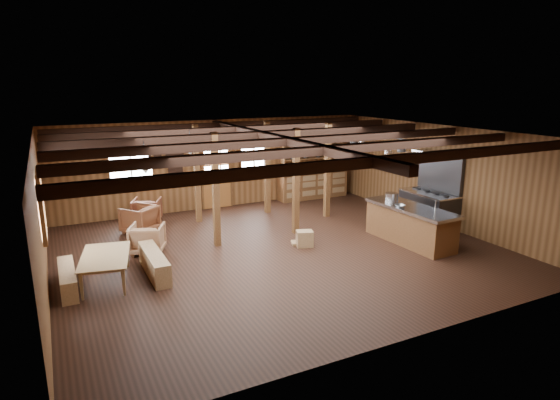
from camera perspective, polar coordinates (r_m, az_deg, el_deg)
name	(u,v)px	position (r m, az deg, el deg)	size (l,w,h in m)	color
room	(279,194)	(10.91, -0.15, 0.76)	(10.04, 9.04, 2.84)	black
ceiling_joists	(275,138)	(10.85, -0.58, 7.55)	(9.80, 8.82, 0.18)	black
timber_posts	(262,176)	(12.97, -2.19, 2.91)	(3.95, 2.35, 2.80)	#452613
back_door	(217,181)	(15.05, -7.72, 2.35)	(1.02, 0.08, 2.15)	brown
window_back_left	(131,165)	(14.32, -17.74, 4.13)	(1.32, 0.06, 1.32)	white
window_back_right	(254,155)	(15.39, -3.23, 5.45)	(1.02, 0.06, 1.32)	white
window_left	(41,205)	(10.28, -27.14, -0.54)	(0.14, 1.24, 1.32)	white
notice_boards	(168,161)	(14.51, -13.45, 4.70)	(1.08, 0.03, 0.90)	white
back_counter	(312,181)	(16.28, 3.98, 2.35)	(2.55, 0.60, 2.45)	brown
pendant_lamps	(170,158)	(10.92, -13.22, 4.95)	(1.86, 2.36, 0.66)	#2E2E30
pot_rack	(379,145)	(12.81, 11.99, 6.56)	(0.38, 3.00, 0.46)	#2E2E30
kitchen_island	(410,224)	(12.16, 15.57, -2.86)	(0.99, 2.54, 1.20)	brown
step_stool	(305,239)	(11.54, 3.02, -4.73)	(0.45, 0.32, 0.40)	brown
commercial_range	(430,203)	(13.65, 17.86, -0.39)	(0.86, 1.67, 2.06)	#2E2E30
dining_table	(108,269)	(10.12, -20.25, -7.87)	(1.62, 0.91, 0.57)	olive
bench_wall	(68,279)	(10.11, -24.48, -8.75)	(0.29, 1.55, 0.43)	brown
bench_aisle	(154,263)	(10.25, -15.09, -7.45)	(0.33, 1.74, 0.48)	brown
armchair_a	(140,219)	(13.08, -16.72, -2.24)	(0.79, 0.81, 0.74)	brown
armchair_b	(147,210)	(13.98, -15.90, -1.22)	(0.75, 0.77, 0.70)	brown
armchair_c	(147,239)	(11.49, -15.87, -4.56)	(0.74, 0.76, 0.70)	#926442
counter_pot	(392,197)	(12.49, 13.46, 0.39)	(0.33, 0.33, 0.20)	#B8BAC0
bowl	(400,206)	(11.89, 14.41, -0.71)	(0.25, 0.25, 0.06)	silver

